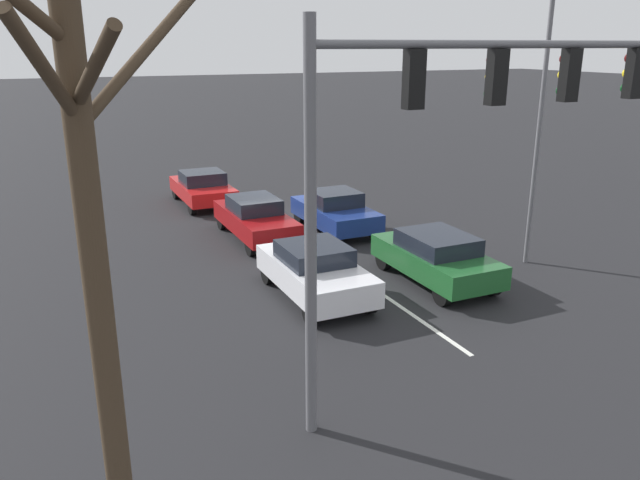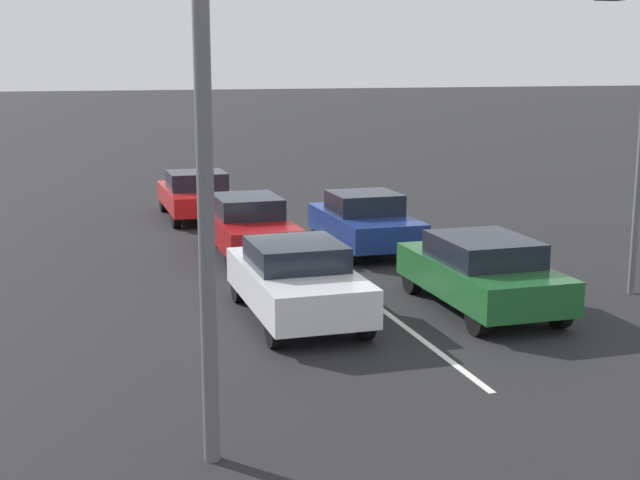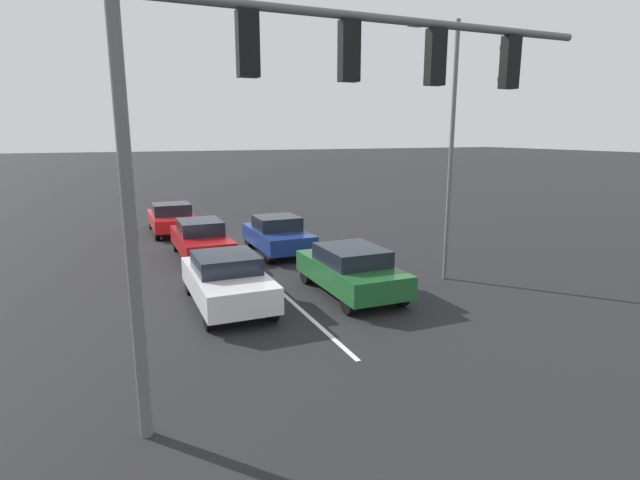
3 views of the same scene
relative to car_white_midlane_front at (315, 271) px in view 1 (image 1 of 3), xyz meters
name	(u,v)px [view 1 (image 1 of 3)]	position (x,y,z in m)	size (l,w,h in m)	color
ground_plane	(276,221)	(-1.76, -7.53, -0.76)	(240.00, 240.00, 0.00)	black
lane_stripe_left_divider	(308,243)	(-1.76, -4.50, -0.76)	(0.12, 18.07, 0.01)	silver
car_white_midlane_front	(315,271)	(0.00, 0.00, 0.00)	(1.88, 4.18, 1.48)	silver
car_darkgreen_leftlane_front	(436,256)	(-3.63, 0.40, 0.00)	(1.90, 4.20, 1.45)	#1E5928
car_maroon_midlane_second	(255,218)	(-0.30, -5.75, 0.00)	(1.75, 4.52, 1.48)	maroon
car_navy_leftlane_second	(335,211)	(-3.27, -5.45, -0.01)	(1.89, 4.02, 1.49)	navy
car_red_midlane_third	(203,188)	(0.11, -11.39, -0.02)	(1.94, 4.20, 1.45)	red
traffic_signal_gantry	(459,124)	(-0.23, 5.52, 4.50)	(8.45, 0.37, 7.03)	slate
street_lamp_left_shoulder	(536,114)	(-7.02, 0.20, 3.87)	(1.79, 0.24, 8.07)	slate
bare_tree_near	(99,292)	(6.05, 8.06, 3.41)	(2.61, 2.41, 7.52)	#423323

